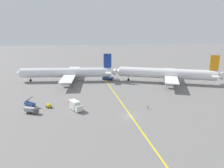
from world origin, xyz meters
TOP-DOWN VIEW (x-y plane):
  - ground_plane at (0.00, 0.00)m, footprint 600.00×600.00m
  - taxiway_stripe at (-0.36, 10.00)m, footprint 11.53×119.54m
  - airliner_at_gate_left at (-25.92, 52.58)m, footprint 55.98×42.35m
  - airliner_being_pushed at (28.74, 42.63)m, footprint 55.35×38.41m
  - pushback_tug at (-2.90, 53.38)m, footprint 9.47×4.60m
  - gse_baggage_cart_near_cluster at (-20.69, 15.18)m, footprint 3.05×2.25m
  - gse_gpu_cart_small at (-29.23, 11.51)m, footprint 2.50×2.64m
  - gse_fuel_bowser_stubby at (-34.30, 6.37)m, footprint 5.25×3.58m
  - gse_catering_truck_tall at (-18.75, 7.56)m, footprint 5.15×6.22m
  - gse_stair_truck_yellow at (-37.00, 14.29)m, footprint 4.75×4.39m
  - ground_crew_ramp_agent_by_cones at (8.27, 6.32)m, footprint 0.43×0.41m

SIDE VIEW (x-z plane):
  - ground_plane at x=0.00m, z-range 0.00..0.00m
  - taxiway_stripe at x=-0.36m, z-range 0.00..0.01m
  - gse_gpu_cart_small at x=-29.23m, z-range -0.16..1.74m
  - ground_crew_ramp_agent_by_cones at x=8.27m, z-range 0.03..1.66m
  - gse_baggage_cart_near_cluster at x=-20.69m, z-range 0.01..1.72m
  - gse_stair_truck_yellow at x=-37.00m, z-range -1.00..3.05m
  - pushback_tug at x=-2.90m, z-range -0.22..2.60m
  - gse_fuel_bowser_stubby at x=-34.30m, z-range 0.13..2.53m
  - gse_catering_truck_tall at x=-18.75m, z-range 0.01..3.51m
  - airliner_at_gate_left at x=-25.92m, z-range -2.88..12.59m
  - airliner_being_pushed at x=28.74m, z-range -2.81..13.16m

